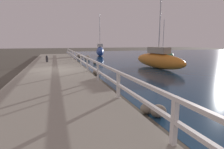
{
  "coord_description": "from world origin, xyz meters",
  "views": [
    {
      "loc": [
        0.04,
        -12.77,
        2.1
      ],
      "look_at": [
        3.31,
        -2.77,
        0.18
      ],
      "focal_mm": 28.0,
      "sensor_mm": 36.0,
      "label": 1
    }
  ],
  "objects_px": {
    "sailboat_blue": "(100,51)",
    "sailboat_orange": "(158,60)",
    "mooring_bollard": "(47,59)",
    "sailboat_green": "(163,54)"
  },
  "relations": [
    {
      "from": "sailboat_blue",
      "to": "sailboat_orange",
      "type": "bearing_deg",
      "value": -74.94
    },
    {
      "from": "sailboat_orange",
      "to": "sailboat_blue",
      "type": "height_order",
      "value": "sailboat_orange"
    },
    {
      "from": "sailboat_orange",
      "to": "sailboat_blue",
      "type": "relative_size",
      "value": 1.08
    },
    {
      "from": "sailboat_blue",
      "to": "mooring_bollard",
      "type": "bearing_deg",
      "value": -119.53
    },
    {
      "from": "sailboat_blue",
      "to": "sailboat_green",
      "type": "relative_size",
      "value": 1.22
    },
    {
      "from": "mooring_bollard",
      "to": "sailboat_orange",
      "type": "xyz_separation_m",
      "value": [
        8.88,
        -5.67,
        0.16
      ]
    },
    {
      "from": "mooring_bollard",
      "to": "sailboat_blue",
      "type": "bearing_deg",
      "value": 50.03
    },
    {
      "from": "sailboat_orange",
      "to": "sailboat_blue",
      "type": "distance_m",
      "value": 14.88
    },
    {
      "from": "sailboat_blue",
      "to": "sailboat_green",
      "type": "distance_m",
      "value": 9.69
    },
    {
      "from": "sailboat_orange",
      "to": "sailboat_green",
      "type": "height_order",
      "value": "sailboat_orange"
    }
  ]
}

